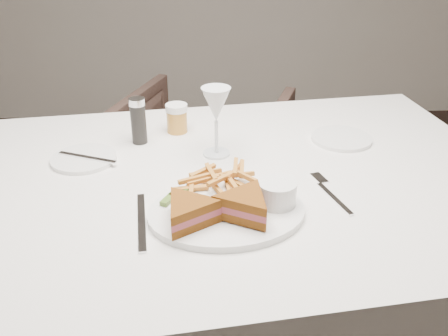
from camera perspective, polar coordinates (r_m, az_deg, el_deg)
table at (r=1.38m, az=-0.10°, el=-14.81°), size 1.48×1.09×0.75m
chair_far at (r=2.14m, az=-2.57°, el=0.91°), size 0.84×0.81×0.68m
table_setting at (r=1.09m, az=-0.82°, el=-0.79°), size 0.83×0.60×0.18m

